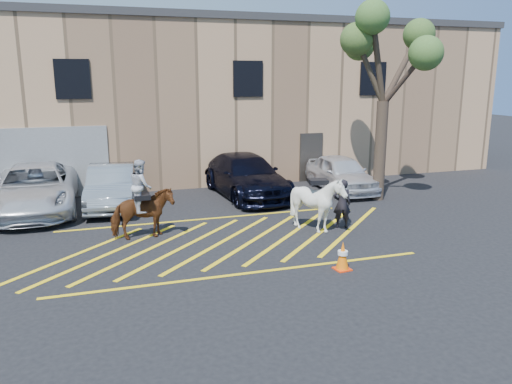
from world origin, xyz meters
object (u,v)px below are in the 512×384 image
object	(u,v)px
mounted_bay	(142,207)
saddled_white	(318,203)
car_silver_sedan	(112,186)
handler	(342,204)
car_white_pickup	(35,189)
tree	(386,49)
car_white_suv	(341,173)
traffic_cone	(343,256)
car_blue_suv	(246,176)

from	to	relation	value
mounted_bay	saddled_white	world-z (taller)	mounted_bay
car_silver_sedan	mounted_bay	xyz separation A→B (m)	(0.72, -4.21, 0.20)
handler	mounted_bay	bearing A→B (deg)	8.48
car_white_pickup	tree	xyz separation A→B (m)	(12.54, -2.14, 4.86)
car_white_suv	handler	bearing A→B (deg)	-115.38
traffic_cone	car_white_suv	bearing A→B (deg)	63.18
car_white_pickup	mounted_bay	world-z (taller)	mounted_bay
car_blue_suv	saddled_white	xyz separation A→B (m)	(0.72, -5.29, 0.08)
car_silver_sedan	tree	world-z (taller)	tree
mounted_bay	saddled_white	bearing A→B (deg)	-10.24
car_white_pickup	saddled_white	world-z (taller)	saddled_white
saddled_white	car_silver_sedan	bearing A→B (deg)	138.96
car_white_pickup	car_white_suv	world-z (taller)	car_white_pickup
car_white_pickup	handler	xyz separation A→B (m)	(9.46, -5.08, -0.05)
handler	tree	world-z (taller)	tree
car_silver_sedan	saddled_white	distance (m)	7.85
saddled_white	car_blue_suv	bearing A→B (deg)	97.78
car_blue_suv	mounted_bay	xyz separation A→B (m)	(-4.47, -4.35, 0.14)
car_silver_sedan	saddled_white	xyz separation A→B (m)	(5.92, -5.15, 0.13)
car_blue_suv	car_white_suv	distance (m)	4.06
car_white_pickup	car_white_suv	xyz separation A→B (m)	(11.85, -0.34, -0.09)
car_white_pickup	saddled_white	size ratio (longest dim) A/B	3.20
traffic_cone	car_blue_suv	bearing A→B (deg)	90.12
saddled_white	tree	distance (m)	6.97
car_silver_sedan	traffic_cone	xyz separation A→B (m)	(5.21, -8.21, -0.40)
saddled_white	traffic_cone	world-z (taller)	saddled_white
car_white_pickup	car_blue_suv	distance (m)	7.81
handler	car_white_suv	bearing A→B (deg)	-101.07
car_blue_suv	traffic_cone	bearing A→B (deg)	-94.40
car_white_pickup	handler	size ratio (longest dim) A/B	3.83
car_white_suv	tree	xyz separation A→B (m)	(0.68, -1.80, 4.95)
car_white_pickup	traffic_cone	bearing A→B (deg)	-46.96
car_white_pickup	traffic_cone	size ratio (longest dim) A/B	8.21
mounted_bay	saddled_white	distance (m)	5.28
car_white_suv	mounted_bay	size ratio (longest dim) A/B	1.84
car_white_pickup	car_white_suv	distance (m)	11.86
car_silver_sedan	car_white_suv	size ratio (longest dim) A/B	1.06
car_blue_suv	tree	world-z (taller)	tree
car_white_suv	handler	size ratio (longest dim) A/B	2.80
car_silver_sedan	mounted_bay	distance (m)	4.28
car_white_suv	saddled_white	distance (m)	5.92
car_white_suv	traffic_cone	size ratio (longest dim) A/B	6.01
saddled_white	tree	bearing A→B (deg)	37.70
car_silver_sedan	car_white_suv	bearing A→B (deg)	4.07
car_white_suv	mounted_bay	world-z (taller)	mounted_bay
car_white_pickup	saddled_white	distance (m)	10.01
car_white_suv	handler	distance (m)	5.31
car_white_pickup	traffic_cone	distance (m)	11.42
car_silver_sedan	traffic_cone	world-z (taller)	car_silver_sedan
car_blue_suv	traffic_cone	world-z (taller)	car_blue_suv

